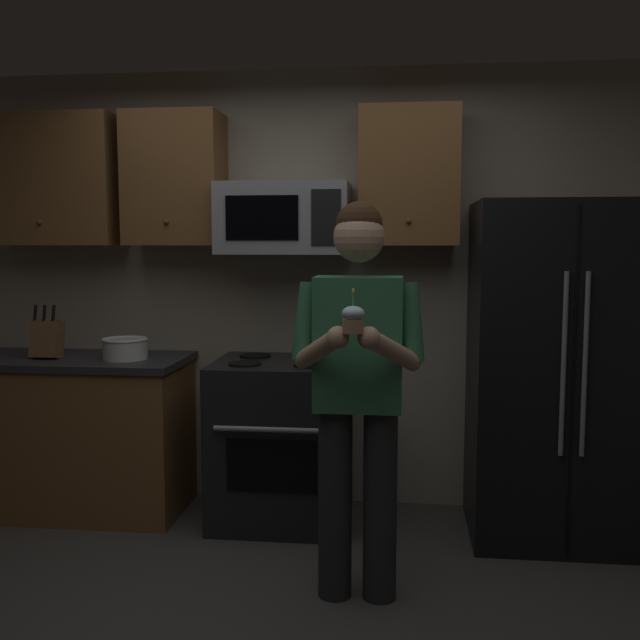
% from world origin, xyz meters
% --- Properties ---
extents(wall_back, '(4.40, 0.10, 2.60)m').
position_xyz_m(wall_back, '(0.00, 1.75, 1.30)').
color(wall_back, '#B7AD99').
rests_on(wall_back, ground).
extents(oven_range, '(0.76, 0.70, 0.93)m').
position_xyz_m(oven_range, '(-0.15, 1.36, 0.46)').
color(oven_range, black).
rests_on(oven_range, ground).
extents(microwave, '(0.74, 0.41, 0.40)m').
position_xyz_m(microwave, '(-0.15, 1.48, 1.72)').
color(microwave, '#9EA0A5').
extents(refrigerator, '(0.90, 0.75, 1.80)m').
position_xyz_m(refrigerator, '(1.35, 1.32, 0.90)').
color(refrigerator, black).
rests_on(refrigerator, ground).
extents(cabinet_row_upper, '(2.78, 0.36, 0.76)m').
position_xyz_m(cabinet_row_upper, '(-0.72, 1.53, 1.95)').
color(cabinet_row_upper, brown).
extents(counter_left, '(1.44, 0.66, 0.92)m').
position_xyz_m(counter_left, '(-1.45, 1.38, 0.46)').
color(counter_left, brown).
rests_on(counter_left, ground).
extents(knife_block, '(0.16, 0.15, 0.32)m').
position_xyz_m(knife_block, '(-1.52, 1.33, 1.03)').
color(knife_block, brown).
rests_on(knife_block, counter_left).
extents(bowl_large_white, '(0.26, 0.26, 0.12)m').
position_xyz_m(bowl_large_white, '(-1.06, 1.34, 0.98)').
color(bowl_large_white, white).
rests_on(bowl_large_white, counter_left).
extents(person, '(0.60, 0.48, 1.76)m').
position_xyz_m(person, '(0.33, 0.48, 1.00)').
color(person, '#262628').
rests_on(person, ground).
extents(cupcake, '(0.09, 0.09, 0.17)m').
position_xyz_m(cupcake, '(0.33, 0.15, 1.29)').
color(cupcake, '#A87F56').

